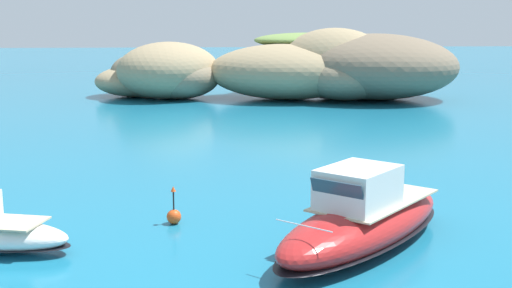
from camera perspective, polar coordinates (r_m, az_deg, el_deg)
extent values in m
ellipsoid|color=#9E8966|center=(66.14, 2.69, 6.31)|extent=(18.36, 15.27, 5.53)
ellipsoid|color=#756651|center=(67.18, 10.31, 6.65)|extent=(21.03, 20.52, 6.53)
ellipsoid|color=#84755B|center=(66.30, 7.73, 5.97)|extent=(12.80, 14.62, 4.89)
ellipsoid|color=#9E8966|center=(66.42, 6.84, 6.94)|extent=(12.58, 10.94, 7.09)
ellipsoid|color=#756651|center=(72.17, 7.91, 6.97)|extent=(11.11, 11.17, 6.53)
ellipsoid|color=olive|center=(70.58, 4.58, 8.99)|extent=(11.59, 10.53, 1.60)
ellipsoid|color=#9E8966|center=(67.33, -7.60, 6.38)|extent=(14.45, 14.72, 5.71)
ellipsoid|color=#9E8966|center=(69.69, -10.35, 5.42)|extent=(11.91, 11.95, 3.22)
ellipsoid|color=#84755B|center=(66.88, -6.64, 5.78)|extent=(9.04, 9.16, 4.31)
ellipsoid|color=#84755B|center=(69.24, -10.60, 5.84)|extent=(6.53, 6.72, 4.34)
ellipsoid|color=#84755B|center=(67.88, -9.30, 5.54)|extent=(6.69, 6.84, 3.74)
ellipsoid|color=red|center=(22.84, 9.37, -6.86)|extent=(8.63, 8.93, 1.62)
ellipsoid|color=black|center=(22.95, 9.35, -7.74)|extent=(8.81, 9.11, 0.19)
cube|color=#C6B793|center=(23.26, 10.28, -4.80)|extent=(5.38, 5.50, 0.06)
cube|color=silver|center=(22.06, 8.88, -3.72)|extent=(3.29, 3.32, 1.34)
cube|color=#2D4756|center=(20.88, 7.07, -4.11)|extent=(1.56, 1.49, 0.71)
cylinder|color=silver|center=(19.53, 4.14, -7.09)|extent=(1.49, 1.40, 0.04)
sphere|color=#E54C19|center=(25.37, -7.15, -6.29)|extent=(0.56, 0.56, 0.56)
cylinder|color=black|center=(25.23, -7.17, -5.20)|extent=(0.06, 0.06, 1.00)
cone|color=#E54C19|center=(25.08, -7.20, -3.88)|extent=(0.20, 0.20, 0.20)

